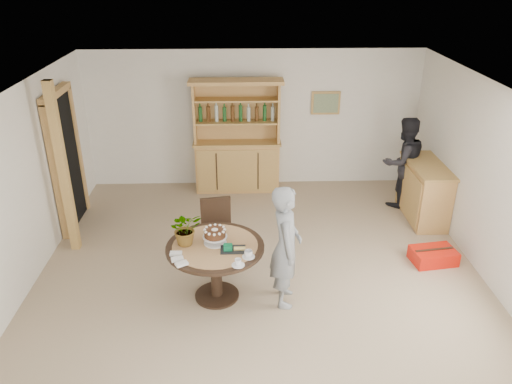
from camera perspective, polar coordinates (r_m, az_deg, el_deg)
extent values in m
plane|color=tan|center=(6.56, 0.56, -11.47)|extent=(7.00, 7.00, 0.00)
cube|color=white|center=(9.15, -0.31, 8.31)|extent=(6.00, 0.04, 2.50)
cube|color=white|center=(6.51, -26.83, -1.89)|extent=(0.04, 7.00, 2.50)
cube|color=white|center=(6.72, 27.12, -1.13)|extent=(0.04, 7.00, 2.50)
cube|color=white|center=(5.44, 0.67, 10.12)|extent=(6.00, 7.00, 0.04)
cube|color=tan|center=(9.16, 7.97, 10.05)|extent=(0.52, 0.03, 0.42)
cube|color=#59724C|center=(9.14, 7.99, 10.01)|extent=(0.44, 0.02, 0.34)
cube|color=black|center=(8.25, -20.90, 3.20)|extent=(0.10, 0.90, 2.10)
cube|color=tan|center=(7.81, -21.84, 1.81)|extent=(0.12, 0.10, 2.10)
cube|color=tan|center=(8.69, -19.81, 4.45)|extent=(0.12, 0.10, 2.10)
cube|color=tan|center=(7.94, -21.97, 10.43)|extent=(0.12, 1.10, 0.10)
cube|color=tan|center=(7.40, -21.20, 2.34)|extent=(0.12, 0.12, 2.50)
cube|color=tan|center=(9.17, -2.13, 3.02)|extent=(1.50, 0.50, 0.90)
cube|color=tan|center=(9.00, -2.18, 5.79)|extent=(1.56, 0.54, 0.04)
cube|color=tan|center=(8.93, -2.24, 9.33)|extent=(1.50, 0.04, 1.06)
cube|color=tan|center=(8.82, -7.04, 8.96)|extent=(0.04, 0.34, 1.06)
cube|color=tan|center=(8.81, 2.57, 9.11)|extent=(0.04, 0.34, 1.06)
cube|color=tan|center=(8.84, -2.22, 8.01)|extent=(1.44, 0.32, 0.03)
cube|color=tan|center=(8.73, -2.27, 10.52)|extent=(1.44, 0.32, 0.03)
cube|color=tan|center=(8.65, -2.30, 12.50)|extent=(1.62, 0.40, 0.06)
cylinder|color=#194C1E|center=(8.81, -5.93, 8.90)|extent=(0.07, 0.07, 0.28)
cylinder|color=#4C2D14|center=(8.80, -4.87, 8.92)|extent=(0.07, 0.07, 0.28)
cylinder|color=#B2BFB2|center=(8.80, -3.82, 8.94)|extent=(0.07, 0.07, 0.28)
cylinder|color=#194C1E|center=(8.79, -2.77, 8.96)|extent=(0.07, 0.07, 0.28)
cylinder|color=#4C2D14|center=(8.79, -1.71, 8.98)|extent=(0.07, 0.07, 0.28)
cylinder|color=#B2BFB2|center=(8.79, -0.66, 8.99)|extent=(0.07, 0.07, 0.28)
cylinder|color=#194C1E|center=(8.80, 0.40, 9.00)|extent=(0.07, 0.07, 0.28)
cylinder|color=#4C2D14|center=(8.80, 1.45, 9.01)|extent=(0.07, 0.07, 0.28)
cube|color=tan|center=(8.57, 18.63, -0.03)|extent=(0.50, 1.20, 0.90)
cube|color=tan|center=(8.39, 19.07, 2.87)|extent=(0.54, 1.26, 0.04)
cylinder|color=black|center=(6.11, -4.69, -6.30)|extent=(1.20, 1.20, 0.04)
cylinder|color=black|center=(6.31, -4.57, -9.16)|extent=(0.14, 0.14, 0.70)
cylinder|color=black|center=(6.52, -4.47, -11.66)|extent=(0.56, 0.56, 0.03)
cylinder|color=#AB8453|center=(6.10, -4.70, -6.10)|extent=(1.04, 1.04, 0.01)
cube|color=black|center=(6.90, -4.34, -5.02)|extent=(0.49, 0.49, 0.04)
cube|color=black|center=(6.94, -4.62, -2.46)|extent=(0.42, 0.10, 0.46)
cube|color=black|center=(6.84, -4.69, -0.83)|extent=(0.42, 0.11, 0.05)
cube|color=black|center=(6.85, -5.58, -7.57)|extent=(0.03, 0.04, 0.44)
cube|color=black|center=(6.89, -2.58, -7.27)|extent=(0.04, 0.03, 0.44)
cube|color=black|center=(7.16, -5.91, -6.03)|extent=(0.03, 0.03, 0.44)
cube|color=black|center=(7.19, -3.05, -5.75)|extent=(0.04, 0.03, 0.44)
cylinder|color=white|center=(6.14, -4.68, -5.78)|extent=(0.28, 0.28, 0.01)
cylinder|color=white|center=(6.12, -4.69, -5.45)|extent=(0.05, 0.05, 0.08)
cylinder|color=white|center=(6.09, -4.71, -5.09)|extent=(0.30, 0.30, 0.01)
cylinder|color=#432713|center=(6.07, -4.73, -4.68)|extent=(0.26, 0.26, 0.09)
cylinder|color=white|center=(6.05, -4.74, -4.31)|extent=(0.08, 0.08, 0.01)
sphere|color=white|center=(6.04, -3.60, -4.30)|extent=(0.04, 0.04, 0.04)
sphere|color=white|center=(6.09, -3.74, -4.03)|extent=(0.04, 0.04, 0.04)
sphere|color=white|center=(6.13, -4.14, -3.83)|extent=(0.04, 0.04, 0.04)
sphere|color=white|center=(6.15, -4.69, -3.76)|extent=(0.04, 0.04, 0.04)
sphere|color=white|center=(6.14, -5.26, -3.84)|extent=(0.04, 0.04, 0.04)
sphere|color=white|center=(6.11, -5.69, -4.04)|extent=(0.04, 0.04, 0.04)
sphere|color=white|center=(6.05, -5.88, -4.32)|extent=(0.04, 0.04, 0.04)
sphere|color=white|center=(6.00, -5.76, -4.61)|extent=(0.04, 0.04, 0.04)
sphere|color=white|center=(5.96, -5.36, -4.81)|extent=(0.04, 0.04, 0.04)
sphere|color=white|center=(5.94, -4.79, -4.89)|extent=(0.04, 0.04, 0.04)
sphere|color=white|center=(5.95, -4.21, -4.80)|extent=(0.04, 0.04, 0.04)
sphere|color=white|center=(5.99, -3.77, -4.59)|extent=(0.04, 0.04, 0.04)
imported|color=#3F7233|center=(6.06, -8.06, -4.13)|extent=(0.47, 0.44, 0.42)
cube|color=black|center=(5.98, -2.63, -6.59)|extent=(0.30, 0.20, 0.01)
cube|color=#0B683B|center=(5.97, -3.22, -6.31)|extent=(0.10, 0.10, 0.06)
cube|color=#0B683B|center=(5.95, -3.23, -6.03)|extent=(0.11, 0.02, 0.01)
cylinder|color=white|center=(5.85, -0.87, -7.41)|extent=(0.15, 0.15, 0.01)
imported|color=white|center=(5.83, -0.87, -7.05)|extent=(0.10, 0.10, 0.08)
cylinder|color=white|center=(5.71, -2.06, -8.35)|extent=(0.15, 0.15, 0.01)
imported|color=white|center=(5.68, -2.06, -8.00)|extent=(0.08, 0.08, 0.07)
cube|color=white|center=(5.96, -9.14, -6.95)|extent=(0.14, 0.08, 0.03)
cube|color=white|center=(5.86, -8.98, -7.58)|extent=(0.16, 0.11, 0.03)
cube|color=white|center=(5.77, -8.49, -8.12)|extent=(0.16, 0.14, 0.03)
imported|color=gray|center=(6.01, 3.41, -6.22)|extent=(0.40, 0.59, 1.57)
imported|color=black|center=(8.77, 16.46, 3.27)|extent=(0.91, 0.80, 1.57)
cube|color=red|center=(7.53, 19.60, -6.88)|extent=(0.65, 0.48, 0.20)
cube|color=black|center=(7.48, 19.72, -6.20)|extent=(0.56, 0.12, 0.01)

